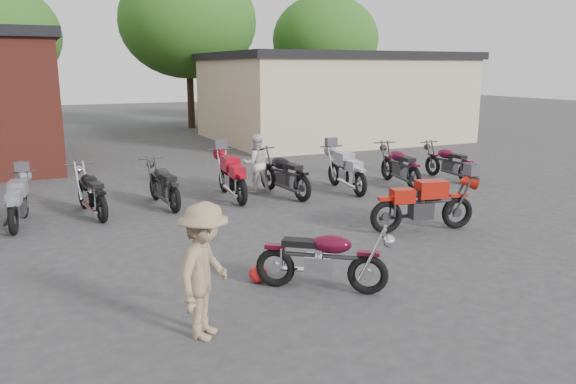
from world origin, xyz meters
name	(u,v)px	position (x,y,z in m)	size (l,w,h in m)	color
ground	(319,274)	(0.00, 0.00, 0.00)	(90.00, 90.00, 0.00)	#313134
stucco_building	(330,99)	(8.50, 15.00, 1.75)	(10.00, 8.00, 3.50)	#C1AD89
tree_2	(189,43)	(4.00, 22.00, 4.40)	(7.04, 7.04, 8.80)	#285015
tree_3	(325,56)	(12.00, 22.00, 3.80)	(6.08, 6.08, 7.60)	#285015
vintage_motorcycle	(324,255)	(-0.25, -0.62, 0.54)	(1.85, 0.61, 1.07)	#4D091D
sportbike	(425,201)	(2.99, 1.23, 0.60)	(2.07, 0.68, 1.20)	red
helmet	(258,274)	(-0.98, 0.07, 0.13)	(0.29, 0.29, 0.26)	#B01312
person_light	(256,164)	(1.28, 5.84, 0.75)	(0.73, 0.57, 1.50)	silver
person_tan	(205,271)	(-2.18, -1.27, 0.82)	(1.06, 0.61, 1.64)	#937B5A
row_bike_1	(18,199)	(-4.23, 5.00, 0.54)	(1.87, 0.62, 1.08)	gray
row_bike_2	(91,190)	(-2.80, 5.23, 0.57)	(1.96, 0.65, 1.14)	black
row_bike_3	(163,182)	(-1.19, 5.41, 0.56)	(1.94, 0.64, 1.13)	black
row_bike_4	(232,174)	(0.49, 5.46, 0.61)	(2.12, 0.70, 1.23)	#AE0E21
row_bike_5	(284,172)	(1.77, 5.24, 0.61)	(2.11, 0.70, 1.22)	black
row_bike_6	(346,168)	(3.48, 5.07, 0.59)	(2.04, 0.67, 1.19)	#9A9BA9
row_bike_7	(400,163)	(5.18, 5.10, 0.59)	(2.05, 0.68, 1.19)	#530A26
row_bike_8	(448,160)	(6.90, 5.14, 0.56)	(1.92, 0.63, 1.11)	#540A27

